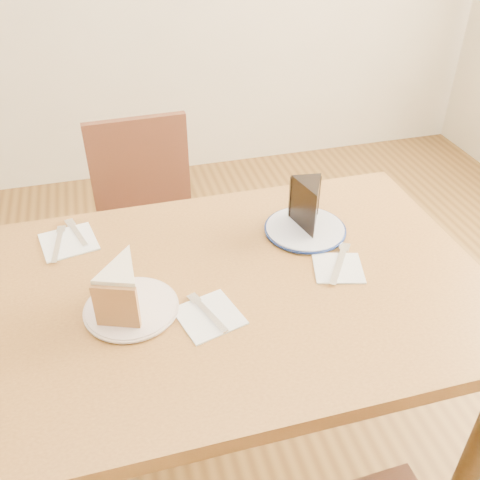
% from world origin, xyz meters
% --- Properties ---
extents(ground, '(4.00, 4.00, 0.00)m').
position_xyz_m(ground, '(0.00, 0.00, 0.00)').
color(ground, '#452D12').
rests_on(ground, ground).
extents(table, '(1.20, 0.80, 0.75)m').
position_xyz_m(table, '(0.00, 0.00, 0.65)').
color(table, brown).
rests_on(table, ground).
extents(chair_far, '(0.43, 0.43, 0.84)m').
position_xyz_m(chair_far, '(-0.13, 0.68, 0.47)').
color(chair_far, '#361A10').
rests_on(chair_far, ground).
extents(plate_cream, '(0.20, 0.20, 0.01)m').
position_xyz_m(plate_cream, '(-0.24, -0.03, 0.76)').
color(plate_cream, silver).
rests_on(plate_cream, table).
extents(plate_navy, '(0.21, 0.21, 0.01)m').
position_xyz_m(plate_navy, '(0.24, 0.16, 0.76)').
color(plate_navy, silver).
rests_on(plate_navy, table).
extents(carrot_cake, '(0.13, 0.15, 0.10)m').
position_xyz_m(carrot_cake, '(-0.25, -0.02, 0.81)').
color(carrot_cake, beige).
rests_on(carrot_cake, plate_cream).
extents(chocolate_cake, '(0.09, 0.12, 0.12)m').
position_xyz_m(chocolate_cake, '(0.25, 0.16, 0.82)').
color(chocolate_cake, black).
rests_on(chocolate_cake, plate_navy).
extents(napkin_cream, '(0.16, 0.16, 0.00)m').
position_xyz_m(napkin_cream, '(-0.08, -0.09, 0.75)').
color(napkin_cream, white).
rests_on(napkin_cream, table).
extents(napkin_navy, '(0.14, 0.14, 0.00)m').
position_xyz_m(napkin_navy, '(0.26, -0.01, 0.75)').
color(napkin_navy, white).
rests_on(napkin_navy, table).
extents(napkin_spare, '(0.16, 0.16, 0.00)m').
position_xyz_m(napkin_spare, '(-0.37, 0.27, 0.75)').
color(napkin_spare, white).
rests_on(napkin_spare, table).
extents(fork_cream, '(0.06, 0.14, 0.00)m').
position_xyz_m(fork_cream, '(-0.08, -0.09, 0.76)').
color(fork_cream, silver).
rests_on(fork_cream, napkin_cream).
extents(knife_navy, '(0.11, 0.15, 0.00)m').
position_xyz_m(knife_navy, '(0.27, -0.00, 0.76)').
color(knife_navy, white).
rests_on(knife_navy, napkin_navy).
extents(fork_spare, '(0.05, 0.14, 0.00)m').
position_xyz_m(fork_spare, '(-0.35, 0.30, 0.76)').
color(fork_spare, silver).
rests_on(fork_spare, napkin_spare).
extents(knife_spare, '(0.03, 0.16, 0.00)m').
position_xyz_m(knife_spare, '(-0.40, 0.26, 0.76)').
color(knife_spare, silver).
rests_on(knife_spare, napkin_spare).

